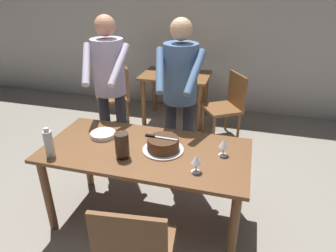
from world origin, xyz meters
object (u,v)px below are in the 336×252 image
at_px(main_dining_table, 146,160).
at_px(person_cutting_cake, 180,89).
at_px(background_chair_0, 117,93).
at_px(water_bottle, 49,144).
at_px(cake_knife, 155,136).
at_px(person_standing_beside, 110,82).
at_px(plate_stack, 103,134).
at_px(cake_on_platter, 163,145).
at_px(wine_glass_near, 224,144).
at_px(wine_glass_far, 196,160).
at_px(background_table, 176,85).
at_px(background_chair_1, 227,104).
at_px(hurricane_lamp, 122,145).
at_px(chair_near_side, 136,252).

bearing_deg(main_dining_table, person_cutting_cake, 77.19).
bearing_deg(background_chair_0, water_bottle, -79.07).
xyz_separation_m(cake_knife, person_standing_beside, (-0.67, 0.63, 0.21)).
relative_size(cake_knife, plate_stack, 1.23).
relative_size(plate_stack, water_bottle, 0.88).
distance_m(cake_on_platter, plate_stack, 0.59).
height_order(wine_glass_near, wine_glass_far, same).
relative_size(cake_on_platter, person_standing_beside, 0.20).
xyz_separation_m(water_bottle, person_standing_beside, (0.08, 0.95, 0.21)).
height_order(main_dining_table, person_standing_beside, person_standing_beside).
bearing_deg(background_chair_0, background_table, 23.57).
distance_m(main_dining_table, cake_knife, 0.24).
height_order(person_cutting_cake, background_chair_1, person_cutting_cake).
bearing_deg(person_standing_beside, person_cutting_cake, -2.33).
height_order(cake_knife, background_table, cake_knife).
bearing_deg(background_chair_0, main_dining_table, -59.16).
xyz_separation_m(main_dining_table, hurricane_lamp, (-0.13, -0.17, 0.22)).
bearing_deg(cake_on_platter, wine_glass_near, 6.11).
bearing_deg(person_standing_beside, cake_knife, -42.96).
bearing_deg(wine_glass_near, plate_stack, 178.05).
bearing_deg(background_chair_0, background_chair_1, -0.13).
relative_size(main_dining_table, person_cutting_cake, 0.99).
distance_m(cake_on_platter, background_table, 2.22).
relative_size(plate_stack, background_chair_0, 0.24).
bearing_deg(main_dining_table, wine_glass_near, 6.53).
bearing_deg(wine_glass_near, background_chair_0, 134.36).
bearing_deg(background_chair_1, cake_on_platter, -101.73).
distance_m(person_cutting_cake, background_table, 1.70).
bearing_deg(cake_on_platter, chair_near_side, -86.18).
height_order(cake_on_platter, person_standing_beside, person_standing_beside).
xyz_separation_m(wine_glass_far, background_chair_0, (-1.56, 2.04, -0.36)).
distance_m(plate_stack, wine_glass_near, 1.07).
distance_m(cake_knife, water_bottle, 0.82).
relative_size(wine_glass_near, background_chair_1, 0.16).
relative_size(background_chair_0, background_chair_1, 1.00).
bearing_deg(wine_glass_far, wine_glass_near, 59.53).
relative_size(wine_glass_near, hurricane_lamp, 0.69).
bearing_deg(main_dining_table, hurricane_lamp, -127.80).
bearing_deg(wine_glass_far, person_cutting_cake, 111.16).
xyz_separation_m(person_standing_beside, chair_near_side, (0.80, -1.44, -0.58)).
relative_size(main_dining_table, background_table, 1.70).
bearing_deg(wine_glass_near, background_table, 113.41).
height_order(plate_stack, water_bottle, water_bottle).
height_order(cake_on_platter, hurricane_lamp, hurricane_lamp).
distance_m(main_dining_table, background_chair_0, 2.14).
distance_m(wine_glass_near, person_standing_beside, 1.37).
height_order(main_dining_table, wine_glass_near, wine_glass_near).
relative_size(cake_on_platter, background_chair_0, 0.38).
bearing_deg(chair_near_side, cake_knife, 98.82).
relative_size(wine_glass_near, person_standing_beside, 0.08).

